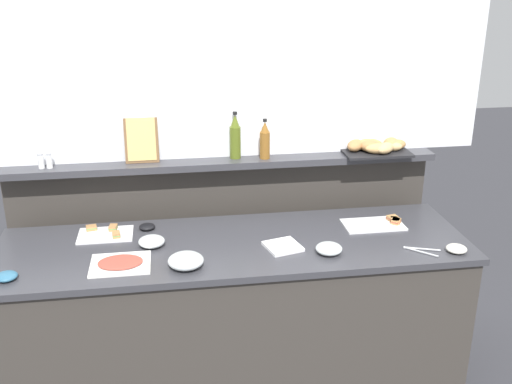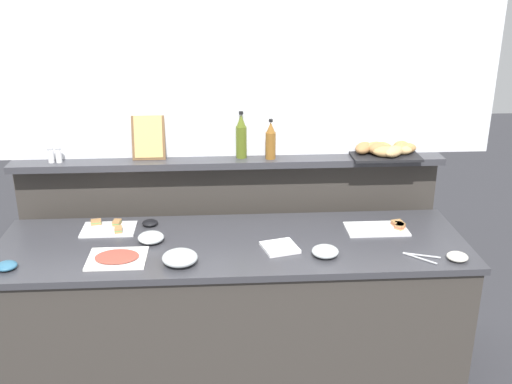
{
  "view_description": "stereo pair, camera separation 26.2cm",
  "coord_description": "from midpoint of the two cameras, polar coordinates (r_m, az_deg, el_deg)",
  "views": [
    {
      "loc": [
        -0.32,
        -2.85,
        2.32
      ],
      "look_at": [
        0.13,
        0.1,
        1.18
      ],
      "focal_mm": 42.21,
      "sensor_mm": 36.0,
      "label": 1
    },
    {
      "loc": [
        -0.06,
        -2.88,
        2.32
      ],
      "look_at": [
        0.13,
        0.1,
        1.18
      ],
      "focal_mm": 42.21,
      "sensor_mm": 36.0,
      "label": 2
    }
  ],
  "objects": [
    {
      "name": "glass_bowl_large",
      "position": [
        3.07,
        9.03,
        -5.67
      ],
      "size": [
        0.14,
        0.14,
        0.05
      ],
      "color": "silver",
      "rests_on": "buffet_counter"
    },
    {
      "name": "salt_shaker",
      "position": [
        3.59,
        -16.92,
        3.32
      ],
      "size": [
        0.03,
        0.03,
        0.09
      ],
      "color": "white",
      "rests_on": "back_ledge_unit"
    },
    {
      "name": "sandwich_platter_side",
      "position": [
        3.43,
        14.04,
        -3.36
      ],
      "size": [
        0.34,
        0.2,
        0.04
      ],
      "color": "white",
      "rests_on": "buffet_counter"
    },
    {
      "name": "bread_basket",
      "position": [
        3.67,
        14.2,
        3.88
      ],
      "size": [
        0.4,
        0.29,
        0.08
      ],
      "color": "black",
      "rests_on": "back_ledge_unit"
    },
    {
      "name": "back_ledge_unit",
      "position": [
        3.81,
        -0.45,
        -5.07
      ],
      "size": [
        2.53,
        0.22,
        1.25
      ],
      "color": "#3D3833",
      "rests_on": "ground_plane"
    },
    {
      "name": "sandwich_platter_front",
      "position": [
        3.4,
        -11.62,
        -3.42
      ],
      "size": [
        0.29,
        0.2,
        0.04
      ],
      "color": "white",
      "rests_on": "buffet_counter"
    },
    {
      "name": "glass_bowl_medium",
      "position": [
        3.2,
        -7.63,
        -4.38
      ],
      "size": [
        0.14,
        0.14,
        0.06
      ],
      "color": "silver",
      "rests_on": "buffet_counter"
    },
    {
      "name": "condiment_bowl_dark",
      "position": [
        3.1,
        -20.37,
        -6.62
      ],
      "size": [
        0.1,
        0.1,
        0.04
      ],
      "primitive_type": "ellipsoid",
      "color": "teal",
      "rests_on": "buffet_counter"
    },
    {
      "name": "cold_cuts_platter",
      "position": [
        3.06,
        -10.65,
        -6.19
      ],
      "size": [
        0.29,
        0.24,
        0.02
      ],
      "color": "white",
      "rests_on": "buffet_counter"
    },
    {
      "name": "framed_picture",
      "position": [
        3.52,
        -8.07,
        5.19
      ],
      "size": [
        0.19,
        0.07,
        0.27
      ],
      "color": "brown",
      "rests_on": "back_ledge_unit"
    },
    {
      "name": "serving_tongs",
      "position": [
        3.17,
        17.59,
        -5.91
      ],
      "size": [
        0.18,
        0.14,
        0.01
      ],
      "color": "#B7BABF",
      "rests_on": "buffet_counter"
    },
    {
      "name": "vinegar_bottle_amber",
      "position": [
        3.5,
        3.55,
        4.8
      ],
      "size": [
        0.06,
        0.06,
        0.24
      ],
      "color": "#8E5B23",
      "rests_on": "back_ledge_unit"
    },
    {
      "name": "napkin_stack",
      "position": [
        3.12,
        4.69,
        -5.3
      ],
      "size": [
        0.21,
        0.21,
        0.02
      ],
      "primitive_type": "cube",
      "rotation": [
        0.0,
        0.0,
        0.26
      ],
      "color": "white",
      "rests_on": "buffet_counter"
    },
    {
      "name": "olive_oil_bottle",
      "position": [
        3.51,
        0.73,
        5.2
      ],
      "size": [
        0.06,
        0.06,
        0.28
      ],
      "color": "#56661E",
      "rests_on": "back_ledge_unit"
    },
    {
      "name": "condiment_bowl_red",
      "position": [
        3.41,
        -7.86,
        -2.95
      ],
      "size": [
        0.09,
        0.09,
        0.03
      ],
      "primitive_type": "ellipsoid",
      "color": "black",
      "rests_on": "buffet_counter"
    },
    {
      "name": "upper_wall_panel",
      "position": [
        3.47,
        -0.53,
        14.3
      ],
      "size": [
        3.13,
        0.08,
        1.35
      ],
      "primitive_type": "cube",
      "color": "white",
      "rests_on": "back_ledge_unit"
    },
    {
      "name": "glass_bowl_small",
      "position": [
        2.96,
        -4.7,
        -6.33
      ],
      "size": [
        0.18,
        0.18,
        0.07
      ],
      "color": "silver",
      "rests_on": "buffet_counter"
    },
    {
      "name": "pepper_shaker",
      "position": [
        3.58,
        -16.23,
        3.34
      ],
      "size": [
        0.03,
        0.03,
        0.09
      ],
      "color": "white",
      "rests_on": "back_ledge_unit"
    },
    {
      "name": "buffet_counter",
      "position": [
        3.41,
        0.09,
        -11.94
      ],
      "size": [
        2.48,
        0.75,
        0.94
      ],
      "color": "#3D3833",
      "rests_on": "ground_plane"
    },
    {
      "name": "ground_plane",
      "position": [
        4.17,
        -0.46,
        -12.93
      ],
      "size": [
        12.0,
        12.0,
        0.0
      ],
      "primitive_type": "plane",
      "color": "#38383D"
    },
    {
      "name": "condiment_bowl_teal",
      "position": [
        3.2,
        20.81,
        -5.79
      ],
      "size": [
        0.11,
        0.11,
        0.04
      ],
      "primitive_type": "ellipsoid",
      "color": "silver",
      "rests_on": "buffet_counter"
    }
  ]
}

